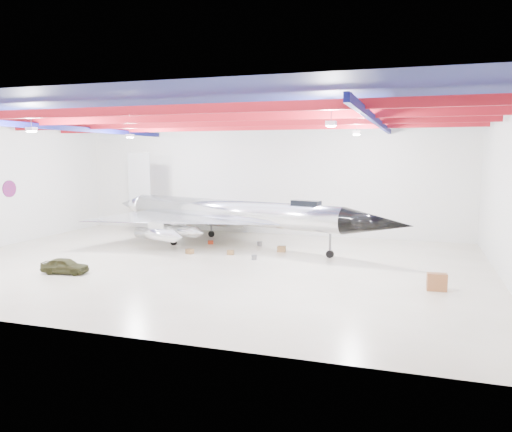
% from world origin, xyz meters
% --- Properties ---
extents(floor, '(40.00, 40.00, 0.00)m').
position_xyz_m(floor, '(0.00, 0.00, 0.00)').
color(floor, beige).
rests_on(floor, ground).
extents(wall_back, '(40.00, 0.00, 40.00)m').
position_xyz_m(wall_back, '(0.00, 15.00, 5.50)').
color(wall_back, silver).
rests_on(wall_back, floor).
extents(wall_right, '(0.00, 30.00, 30.00)m').
position_xyz_m(wall_right, '(20.00, 0.00, 5.50)').
color(wall_right, silver).
rests_on(wall_right, floor).
extents(ceiling, '(40.00, 40.00, 0.00)m').
position_xyz_m(ceiling, '(0.00, 0.00, 11.00)').
color(ceiling, '#0A0F38').
rests_on(ceiling, wall_back).
extents(ceiling_structure, '(39.50, 29.50, 1.08)m').
position_xyz_m(ceiling_structure, '(0.00, 0.00, 10.32)').
color(ceiling_structure, maroon).
rests_on(ceiling_structure, ceiling).
extents(wall_roundel, '(0.10, 1.50, 1.50)m').
position_xyz_m(wall_roundel, '(-19.94, 2.00, 5.00)').
color(wall_roundel, '#B21414').
rests_on(wall_roundel, wall_left).
extents(jet_aircraft, '(29.52, 21.19, 8.21)m').
position_xyz_m(jet_aircraft, '(-1.05, 7.39, 2.69)').
color(jet_aircraft, silver).
rests_on(jet_aircraft, floor).
extents(jeep, '(3.33, 1.72, 1.08)m').
position_xyz_m(jeep, '(-7.93, -5.90, 0.54)').
color(jeep, '#323219').
rests_on(jeep, floor).
extents(desk, '(1.19, 0.67, 1.05)m').
position_xyz_m(desk, '(15.91, -2.72, 0.52)').
color(desk, brown).
rests_on(desk, floor).
extents(crate_ply, '(0.67, 0.60, 0.39)m').
position_xyz_m(crate_ply, '(-2.82, 2.88, 0.20)').
color(crate_ply, olive).
rests_on(crate_ply, floor).
extents(toolbox_red, '(0.59, 0.53, 0.34)m').
position_xyz_m(toolbox_red, '(-2.95, 7.52, 0.17)').
color(toolbox_red, maroon).
rests_on(toolbox_red, floor).
extents(engine_drum, '(0.53, 0.53, 0.37)m').
position_xyz_m(engine_drum, '(2.88, 2.31, 0.18)').
color(engine_drum, '#59595B').
rests_on(engine_drum, floor).
extents(parts_bin, '(0.72, 0.59, 0.47)m').
position_xyz_m(parts_bin, '(4.07, 5.99, 0.24)').
color(parts_bin, olive).
rests_on(parts_bin, floor).
extents(crate_small, '(0.43, 0.39, 0.25)m').
position_xyz_m(crate_small, '(-7.87, 8.85, 0.12)').
color(crate_small, '#59595B').
rests_on(crate_small, floor).
extents(oil_barrel, '(0.58, 0.48, 0.37)m').
position_xyz_m(oil_barrel, '(0.48, 3.55, 0.18)').
color(oil_barrel, olive).
rests_on(oil_barrel, floor).
extents(spares_box, '(0.49, 0.49, 0.38)m').
position_xyz_m(spares_box, '(1.50, 8.09, 0.19)').
color(spares_box, '#59595B').
rests_on(spares_box, floor).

